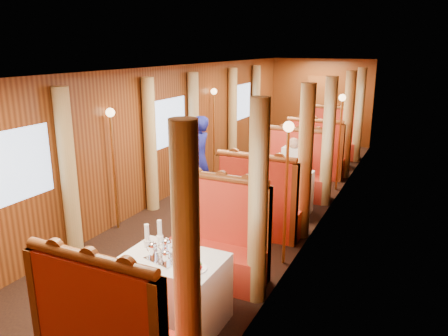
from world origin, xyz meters
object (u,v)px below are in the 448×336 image
Objects in this scene: teapot_back at (167,248)px; rose_vase_far at (325,128)px; banquette_near_aft at (216,247)px; passenger at (292,163)px; banquette_far_aft at (333,141)px; table_near at (174,290)px; banquette_mid_fwd at (259,209)px; banquette_mid_aft at (296,175)px; banquette_far_fwd at (314,158)px; table_mid at (279,193)px; table_far at (325,151)px; tea_tray at (164,259)px; steward at (199,159)px; fruit_plate at (195,268)px; teapot_right at (166,258)px; rose_vase_mid at (282,163)px; teapot_left at (153,252)px.

rose_vase_far is at bearing 67.08° from teapot_back.
banquette_near_aft is 3.23m from passenger.
banquette_far_aft is at bearing 90.00° from banquette_near_aft.
table_near is 0.45m from teapot_back.
banquette_far_aft is at bearing 90.00° from banquette_mid_fwd.
banquette_mid_aft and banquette_far_fwd have the same top height.
table_far is at bearing 90.00° from table_mid.
tea_tray is at bearing -90.43° from banquette_far_aft.
steward is at bearing 114.45° from table_near.
banquette_far_fwd reaches higher than fruit_plate.
banquette_far_aft is 3.72× the size of rose_vase_far.
banquette_mid_aft is 3.72× the size of rose_vase_far.
banquette_mid_aft is 4.67m from teapot_right.
banquette_near_aft is 1.05m from teapot_back.
table_mid is at bearing 95.06° from teapot_right.
passenger is (-0.00, -0.28, 0.32)m from banquette_mid_aft.
teapot_back is 0.22× the size of passenger.
tea_tray is 0.94× the size of rose_vase_mid.
banquette_far_aft reaches higher than rose_vase_mid.
fruit_plate reaches higher than table_near.
table_far is at bearing 94.99° from teapot_right.
banquette_far_fwd is 6.08m from teapot_left.
tea_tray is (-0.06, -1.09, 0.33)m from banquette_near_aft.
banquette_mid_fwd is 3.94× the size of tea_tray.
banquette_mid_aft is at bearing -90.00° from table_far.
steward is (-1.59, 0.00, 0.43)m from table_mid.
steward is at bearing 90.97° from teapot_back.
banquette_far_fwd is (0.00, -1.01, 0.05)m from table_far.
banquette_near_aft is at bearing -90.00° from banquette_mid_aft.
banquette_far_fwd is 6.13m from teapot_right.
banquette_mid_fwd is at bearing -92.06° from rose_vase_mid.
table_near is 0.78× the size of banquette_near_aft.
teapot_back is (-0.09, -0.97, 0.39)m from banquette_near_aft.
rose_vase_far is 0.47× the size of passenger.
banquette_near_aft is 6.03m from rose_vase_far.
rose_vase_mid reaches higher than teapot_left.
table_near is at bearing -90.00° from banquette_mid_fwd.
teapot_left is 0.44× the size of rose_vase_mid.
banquette_mid_fwd reaches higher than table_near.
table_near is 1.38× the size of passenger.
banquette_near_aft is 1.21m from teapot_right.
table_mid is 2.49m from banquette_far_fwd.
tea_tray is (-0.06, -6.06, 0.33)m from banquette_far_fwd.
banquette_mid_fwd and banquette_far_fwd have the same top height.
rose_vase_far is (-0.07, 3.54, 0.00)m from rose_vase_mid.
table_near is 0.53m from fruit_plate.
rose_vase_far reaches higher than table_far.
rose_vase_far is at bearing -91.97° from banquette_far_aft.
teapot_back is at bearing -90.67° from banquette_far_aft.
banquette_far_fwd is (0.00, 3.50, 0.00)m from banquette_mid_fwd.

